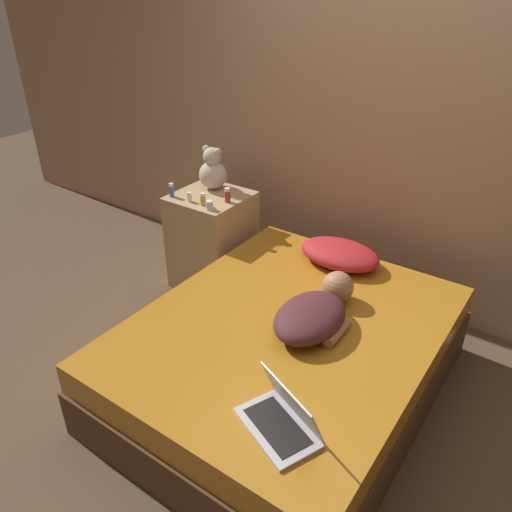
{
  "coord_description": "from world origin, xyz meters",
  "views": [
    {
      "loc": [
        1.08,
        -1.83,
        2.07
      ],
      "look_at": [
        -0.37,
        0.23,
        0.64
      ],
      "focal_mm": 35.0,
      "sensor_mm": 36.0,
      "label": 1
    }
  ],
  "objects_px": {
    "person_lying": "(316,311)",
    "bottle_red": "(227,195)",
    "bottle_amber": "(203,199)",
    "bottle_white": "(189,197)",
    "laptop": "(283,418)",
    "bottle_clear": "(209,205)",
    "bottle_blue": "(172,190)",
    "teddy_bear": "(213,171)",
    "pillow": "(340,254)"
  },
  "relations": [
    {
      "from": "bottle_white",
      "to": "laptop",
      "type": "bearing_deg",
      "value": -36.78
    },
    {
      "from": "laptop",
      "to": "bottle_clear",
      "type": "xyz_separation_m",
      "value": [
        -1.25,
        1.05,
        0.24
      ]
    },
    {
      "from": "laptop",
      "to": "bottle_blue",
      "type": "relative_size",
      "value": 4.22
    },
    {
      "from": "bottle_blue",
      "to": "bottle_red",
      "type": "bearing_deg",
      "value": 21.62
    },
    {
      "from": "pillow",
      "to": "bottle_white",
      "type": "xyz_separation_m",
      "value": [
        -1.03,
        -0.24,
        0.22
      ]
    },
    {
      "from": "teddy_bear",
      "to": "bottle_clear",
      "type": "distance_m",
      "value": 0.39
    },
    {
      "from": "bottle_amber",
      "to": "bottle_clear",
      "type": "xyz_separation_m",
      "value": [
        0.08,
        -0.03,
        -0.01
      ]
    },
    {
      "from": "teddy_bear",
      "to": "bottle_clear",
      "type": "relative_size",
      "value": 5.13
    },
    {
      "from": "pillow",
      "to": "teddy_bear",
      "type": "height_order",
      "value": "teddy_bear"
    },
    {
      "from": "bottle_white",
      "to": "teddy_bear",
      "type": "bearing_deg",
      "value": 93.82
    },
    {
      "from": "laptop",
      "to": "bottle_white",
      "type": "xyz_separation_m",
      "value": [
        -1.44,
        1.08,
        0.24
      ]
    },
    {
      "from": "teddy_bear",
      "to": "bottle_clear",
      "type": "height_order",
      "value": "teddy_bear"
    },
    {
      "from": "pillow",
      "to": "bottle_clear",
      "type": "relative_size",
      "value": 8.67
    },
    {
      "from": "teddy_bear",
      "to": "bottle_white",
      "type": "relative_size",
      "value": 4.69
    },
    {
      "from": "bottle_clear",
      "to": "bottle_amber",
      "type": "bearing_deg",
      "value": 159.51
    },
    {
      "from": "person_lying",
      "to": "bottle_blue",
      "type": "bearing_deg",
      "value": 163.36
    },
    {
      "from": "teddy_bear",
      "to": "bottle_red",
      "type": "height_order",
      "value": "teddy_bear"
    },
    {
      "from": "bottle_white",
      "to": "bottle_blue",
      "type": "bearing_deg",
      "value": -177.89
    },
    {
      "from": "person_lying",
      "to": "teddy_bear",
      "type": "relative_size",
      "value": 2.1
    },
    {
      "from": "person_lying",
      "to": "bottle_red",
      "type": "height_order",
      "value": "bottle_red"
    },
    {
      "from": "bottle_amber",
      "to": "person_lying",
      "type": "bearing_deg",
      "value": -20.07
    },
    {
      "from": "person_lying",
      "to": "bottle_red",
      "type": "bearing_deg",
      "value": 150.87
    },
    {
      "from": "person_lying",
      "to": "laptop",
      "type": "distance_m",
      "value": 0.72
    },
    {
      "from": "bottle_clear",
      "to": "bottle_blue",
      "type": "distance_m",
      "value": 0.35
    },
    {
      "from": "bottle_amber",
      "to": "bottle_white",
      "type": "xyz_separation_m",
      "value": [
        -0.12,
        -0.01,
        -0.01
      ]
    },
    {
      "from": "bottle_amber",
      "to": "bottle_blue",
      "type": "xyz_separation_m",
      "value": [
        -0.27,
        -0.01,
        0.01
      ]
    },
    {
      "from": "person_lying",
      "to": "bottle_clear",
      "type": "bearing_deg",
      "value": 159.14
    },
    {
      "from": "pillow",
      "to": "bottle_red",
      "type": "bearing_deg",
      "value": -172.99
    },
    {
      "from": "person_lying",
      "to": "teddy_bear",
      "type": "xyz_separation_m",
      "value": [
        -1.23,
        0.67,
        0.31
      ]
    },
    {
      "from": "person_lying",
      "to": "bottle_amber",
      "type": "distance_m",
      "value": 1.19
    },
    {
      "from": "bottle_amber",
      "to": "bottle_blue",
      "type": "relative_size",
      "value": 0.88
    },
    {
      "from": "bottle_blue",
      "to": "pillow",
      "type": "bearing_deg",
      "value": 11.82
    },
    {
      "from": "bottle_clear",
      "to": "bottle_blue",
      "type": "xyz_separation_m",
      "value": [
        -0.35,
        0.02,
        0.02
      ]
    },
    {
      "from": "person_lying",
      "to": "teddy_bear",
      "type": "height_order",
      "value": "teddy_bear"
    },
    {
      "from": "bottle_red",
      "to": "laptop",
      "type": "bearing_deg",
      "value": -44.9
    },
    {
      "from": "teddy_bear",
      "to": "bottle_white",
      "type": "bearing_deg",
      "value": -86.18
    },
    {
      "from": "pillow",
      "to": "bottle_amber",
      "type": "bearing_deg",
      "value": -165.52
    },
    {
      "from": "pillow",
      "to": "laptop",
      "type": "bearing_deg",
      "value": -72.67
    },
    {
      "from": "bottle_amber",
      "to": "bottle_white",
      "type": "distance_m",
      "value": 0.12
    },
    {
      "from": "laptop",
      "to": "bottle_blue",
      "type": "bearing_deg",
      "value": 169.36
    },
    {
      "from": "bottle_clear",
      "to": "bottle_red",
      "type": "bearing_deg",
      "value": 82.8
    },
    {
      "from": "bottle_amber",
      "to": "bottle_blue",
      "type": "bearing_deg",
      "value": -177.4
    },
    {
      "from": "laptop",
      "to": "pillow",
      "type": "bearing_deg",
      "value": 130.51
    },
    {
      "from": "bottle_blue",
      "to": "bottle_clear",
      "type": "bearing_deg",
      "value": -2.83
    },
    {
      "from": "person_lying",
      "to": "bottle_clear",
      "type": "distance_m",
      "value": 1.1
    },
    {
      "from": "person_lying",
      "to": "bottle_white",
      "type": "bearing_deg",
      "value": 161.18
    },
    {
      "from": "teddy_bear",
      "to": "person_lying",
      "type": "bearing_deg",
      "value": -28.69
    },
    {
      "from": "laptop",
      "to": "person_lying",
      "type": "bearing_deg",
      "value": 131.54
    },
    {
      "from": "pillow",
      "to": "bottle_amber",
      "type": "height_order",
      "value": "bottle_amber"
    },
    {
      "from": "person_lying",
      "to": "laptop",
      "type": "xyz_separation_m",
      "value": [
        0.23,
        -0.68,
        -0.03
      ]
    }
  ]
}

